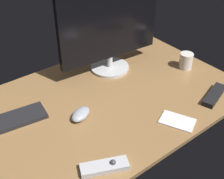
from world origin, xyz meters
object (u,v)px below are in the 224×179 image
monitor (110,26)px  notepad (177,121)px  keyboard (4,123)px  media_remote (105,166)px  coffee_mug (186,61)px  tv_remote (214,95)px  computer_mouse (81,114)px

monitor → notepad: 58.20cm
keyboard → media_remote: bearing=-58.7°
keyboard → coffee_mug: size_ratio=4.10×
tv_remote → notepad: tv_remote is taller
monitor → media_remote: monitor is taller
computer_mouse → tv_remote: 64.13cm
media_remote → tv_remote: media_remote is taller
keyboard → computer_mouse: computer_mouse is taller
computer_mouse → coffee_mug: bearing=-26.3°
media_remote → coffee_mug: size_ratio=2.11×
media_remote → tv_remote: size_ratio=0.97×
tv_remote → notepad: (-26.93, -1.08, -0.96)cm
media_remote → tv_remote: 66.91cm
keyboard → notepad: 74.29cm
monitor → coffee_mug: size_ratio=6.43×
computer_mouse → media_remote: 30.53cm
coffee_mug → monitor: bearing=142.9°
coffee_mug → media_remote: bearing=-159.6°
computer_mouse → keyboard: bearing=124.3°
keyboard → tv_remote: bearing=-18.6°
keyboard → tv_remote: size_ratio=1.88×
monitor → media_remote: bearing=-123.9°
tv_remote → notepad: bearing=165.2°
coffee_mug → notepad: (-36.85, -27.58, -4.06)cm
monitor → keyboard: (-63.24, -8.08, -24.03)cm
tv_remote → coffee_mug: coffee_mug is taller
monitor → media_remote: size_ratio=3.05×
media_remote → computer_mouse: bearing=97.7°
computer_mouse → coffee_mug: size_ratio=1.23×
tv_remote → computer_mouse: bearing=137.9°
monitor → keyboard: monitor is taller
media_remote → coffee_mug: 82.01cm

